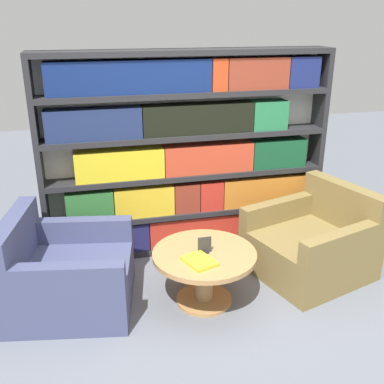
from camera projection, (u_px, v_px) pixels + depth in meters
The scene contains 7 objects.
ground_plane at pixel (226, 322), 3.48m from camera, with size 14.00×14.00×0.00m, color slate.
bookshelf at pixel (186, 156), 4.31m from camera, with size 2.75×0.30×1.94m.
armchair_left at pixel (66, 276), 3.61m from camera, with size 1.08×1.04×0.79m.
armchair_right at pixel (312, 245), 4.09m from camera, with size 1.16×1.13×0.79m.
coffee_table at pixel (204, 267), 3.62m from camera, with size 0.84×0.84×0.46m.
table_sign at pixel (204, 246), 3.55m from camera, with size 0.11×0.06×0.13m.
stray_book at pixel (199, 261), 3.42m from camera, with size 0.27×0.30×0.03m.
Camera 1 is at (-0.94, -2.73, 2.21)m, focal length 42.00 mm.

